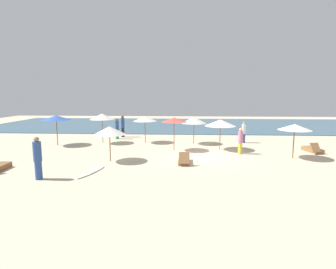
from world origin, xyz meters
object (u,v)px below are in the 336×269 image
(umbrella_1, at_px, (174,120))
(person_0, at_px, (123,126))
(person_1, at_px, (240,141))
(surfboard, at_px, (91,172))
(umbrella_7, at_px, (220,123))
(lounger_2, at_px, (313,150))
(umbrella_4, at_px, (194,120))
(person_3, at_px, (244,132))
(person_2, at_px, (117,129))
(person_4, at_px, (38,158))
(lounger_3, at_px, (184,160))
(umbrella_3, at_px, (56,118))
(umbrella_0, at_px, (145,119))
(umbrella_6, at_px, (110,131))
(umbrella_2, at_px, (102,117))
(umbrella_8, at_px, (295,127))

(umbrella_1, xyz_separation_m, person_0, (-4.77, 5.48, -1.09))
(person_1, bearing_deg, surfboard, -150.37)
(umbrella_7, distance_m, lounger_2, 6.30)
(umbrella_4, height_order, person_1, umbrella_4)
(umbrella_1, distance_m, person_0, 7.35)
(person_3, bearing_deg, person_2, 173.14)
(umbrella_4, xyz_separation_m, person_3, (3.93, 0.62, -1.00))
(person_4, bearing_deg, person_0, 84.67)
(lounger_3, bearing_deg, person_0, 121.38)
(surfboard, bearing_deg, person_2, 96.48)
(umbrella_3, relative_size, person_0, 1.15)
(person_3, bearing_deg, umbrella_0, -177.56)
(umbrella_1, distance_m, person_2, 6.80)
(lounger_2, distance_m, surfboard, 14.18)
(umbrella_6, height_order, lounger_2, umbrella_6)
(person_0, bearing_deg, umbrella_3, -134.70)
(lounger_2, bearing_deg, person_0, 158.15)
(umbrella_4, bearing_deg, umbrella_2, -178.76)
(umbrella_2, xyz_separation_m, person_2, (0.64, 2.02, -1.19))
(umbrella_0, distance_m, person_4, 10.23)
(umbrella_8, bearing_deg, umbrella_7, 150.21)
(umbrella_3, distance_m, umbrella_8, 16.37)
(umbrella_1, distance_m, surfboard, 7.08)
(lounger_3, bearing_deg, umbrella_7, 57.05)
(umbrella_2, relative_size, umbrella_3, 1.03)
(umbrella_8, xyz_separation_m, surfboard, (-11.10, -3.62, -1.84))
(umbrella_7, relative_size, person_3, 1.29)
(umbrella_2, distance_m, umbrella_7, 9.05)
(umbrella_6, relative_size, surfboard, 0.87)
(umbrella_4, bearing_deg, person_2, 163.85)
(person_2, bearing_deg, umbrella_7, -26.20)
(person_3, bearing_deg, umbrella_1, -149.41)
(umbrella_6, height_order, person_3, umbrella_6)
(umbrella_3, bearing_deg, umbrella_6, -41.08)
(person_3, xyz_separation_m, surfboard, (-9.26, -8.71, -0.80))
(lounger_3, bearing_deg, umbrella_1, 101.07)
(person_4, bearing_deg, lounger_3, 26.52)
(umbrella_8, bearing_deg, umbrella_6, -173.18)
(person_3, bearing_deg, lounger_2, -40.62)
(lounger_3, relative_size, person_1, 0.98)
(umbrella_8, height_order, person_4, umbrella_8)
(umbrella_3, bearing_deg, person_0, 45.30)
(umbrella_1, height_order, person_0, umbrella_1)
(umbrella_7, height_order, lounger_2, umbrella_7)
(umbrella_6, bearing_deg, umbrella_3, 138.92)
(umbrella_0, xyz_separation_m, umbrella_2, (-3.29, -0.44, 0.19))
(umbrella_6, distance_m, person_2, 7.82)
(umbrella_1, xyz_separation_m, lounger_3, (0.67, -3.43, -1.92))
(umbrella_0, distance_m, lounger_3, 7.19)
(umbrella_1, height_order, lounger_3, umbrella_1)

